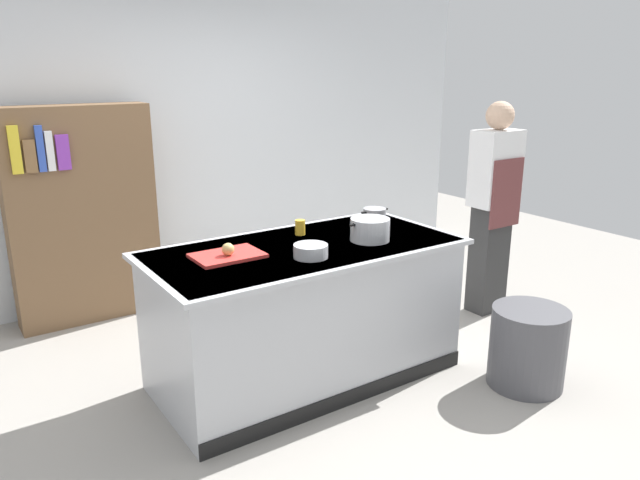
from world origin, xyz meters
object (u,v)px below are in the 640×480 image
at_px(trash_bin, 528,347).
at_px(person_chef, 493,204).
at_px(onion, 228,249).
at_px(stock_pot, 370,229).
at_px(mixing_bowl, 311,251).
at_px(sauce_pan, 375,216).
at_px(bookshelf, 83,215).
at_px(juice_cup, 300,227).

xyz_separation_m(trash_bin, person_chef, (0.75, 0.98, 0.66)).
distance_m(onion, stock_pot, 0.94).
relative_size(mixing_bowl, trash_bin, 0.39).
xyz_separation_m(sauce_pan, trash_bin, (0.42, -1.05, -0.70)).
xyz_separation_m(mixing_bowl, bookshelf, (-0.82, 2.01, -0.09)).
distance_m(onion, sauce_pan, 1.21).
relative_size(stock_pot, sauce_pan, 1.41).
bearing_deg(person_chef, bookshelf, 40.90).
bearing_deg(mixing_bowl, stock_pot, 9.27).
xyz_separation_m(juice_cup, trash_bin, (1.00, -1.12, -0.69)).
xyz_separation_m(sauce_pan, person_chef, (1.17, -0.07, -0.04)).
relative_size(sauce_pan, mixing_bowl, 1.11).
distance_m(onion, bookshelf, 1.81).
xyz_separation_m(stock_pot, bookshelf, (-1.33, 1.93, -0.12)).
xyz_separation_m(stock_pot, juice_cup, (-0.30, 0.37, -0.02)).
bearing_deg(stock_pot, onion, 169.92).
relative_size(stock_pot, trash_bin, 0.62).
relative_size(sauce_pan, juice_cup, 2.27).
bearing_deg(bookshelf, person_chef, -31.52).
bearing_deg(trash_bin, juice_cup, 131.65).
height_order(sauce_pan, juice_cup, sauce_pan).
relative_size(stock_pot, juice_cup, 3.19).
height_order(juice_cup, person_chef, person_chef).
distance_m(sauce_pan, bookshelf, 2.29).
bearing_deg(stock_pot, trash_bin, -47.24).
distance_m(sauce_pan, person_chef, 1.17).
bearing_deg(mixing_bowl, juice_cup, 64.92).
xyz_separation_m(stock_pot, person_chef, (1.45, 0.23, -0.06)).
relative_size(onion, trash_bin, 0.14).
bearing_deg(stock_pot, person_chef, 8.94).
bearing_deg(onion, trash_bin, -29.57).
height_order(stock_pot, trash_bin, stock_pot).
height_order(stock_pot, mixing_bowl, stock_pot).
bearing_deg(bookshelf, stock_pot, -55.47).
bearing_deg(juice_cup, sauce_pan, -6.96).
xyz_separation_m(juice_cup, bookshelf, (-1.03, 1.56, -0.10)).
distance_m(onion, mixing_bowl, 0.48).
relative_size(trash_bin, person_chef, 0.30).
distance_m(trash_bin, person_chef, 1.40).
bearing_deg(mixing_bowl, person_chef, 9.02).
bearing_deg(stock_pot, mixing_bowl, -170.73).
height_order(person_chef, bookshelf, person_chef).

